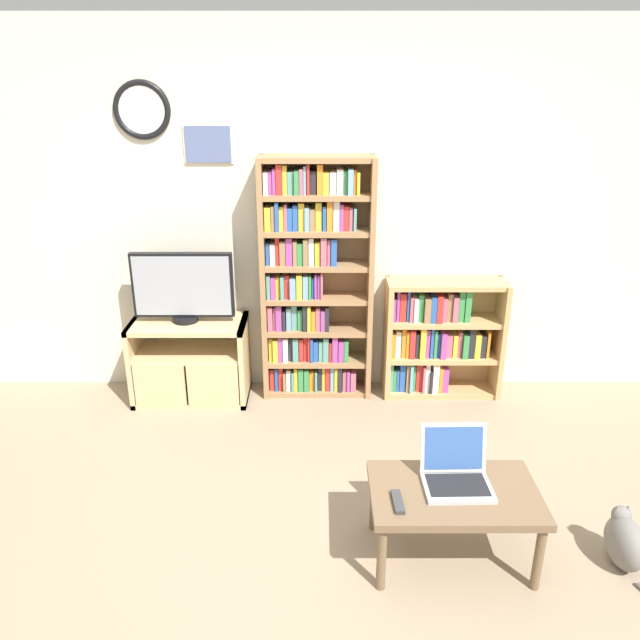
% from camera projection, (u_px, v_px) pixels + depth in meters
% --- Properties ---
extents(ground_plane, '(18.00, 18.00, 0.00)m').
position_uv_depth(ground_plane, '(323.00, 568.00, 3.03)').
color(ground_plane, gray).
extents(wall_back, '(6.65, 0.09, 2.60)m').
position_uv_depth(wall_back, '(322.00, 215.00, 4.39)').
color(wall_back, beige).
rests_on(wall_back, ground_plane).
extents(tv_stand, '(0.82, 0.42, 0.60)m').
position_uv_depth(tv_stand, '(194.00, 360.00, 4.51)').
color(tv_stand, tan).
rests_on(tv_stand, ground_plane).
extents(television, '(0.70, 0.18, 0.50)m').
position_uv_depth(television, '(186.00, 287.00, 4.33)').
color(television, black).
rests_on(television, tv_stand).
extents(bookshelf_tall, '(0.78, 0.26, 1.73)m').
position_uv_depth(bookshelf_tall, '(315.00, 282.00, 4.41)').
color(bookshelf_tall, '#9E754C').
rests_on(bookshelf_tall, ground_plane).
extents(bookshelf_short, '(0.85, 0.28, 0.87)m').
position_uv_depth(bookshelf_short, '(440.00, 338.00, 4.56)').
color(bookshelf_short, tan).
rests_on(bookshelf_short, ground_plane).
extents(coffee_table, '(0.80, 0.50, 0.39)m').
position_uv_depth(coffee_table, '(457.00, 499.00, 2.98)').
color(coffee_table, brown).
rests_on(coffee_table, ground_plane).
extents(laptop, '(0.33, 0.30, 0.27)m').
position_uv_depth(laptop, '(459.00, 471.00, 3.00)').
color(laptop, '#B7BABC').
rests_on(laptop, coffee_table).
extents(remote_near_laptop, '(0.05, 0.16, 0.02)m').
position_uv_depth(remote_near_laptop, '(401.00, 502.00, 2.87)').
color(remote_near_laptop, '#38383A').
rests_on(remote_near_laptop, coffee_table).
extents(cat, '(0.18, 0.46, 0.29)m').
position_uv_depth(cat, '(628.00, 542.00, 3.01)').
color(cat, slate).
rests_on(cat, ground_plane).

